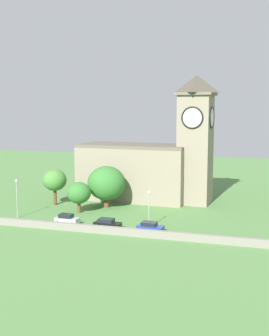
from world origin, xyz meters
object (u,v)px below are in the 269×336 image
at_px(car_blue, 150,227).
at_px(church, 150,163).
at_px(car_black, 107,224).
at_px(tree_riverside_east, 55,180).
at_px(streetlamp_west_end, 17,192).
at_px(streetlamp_west_mid, 149,203).
at_px(car_silver, 67,219).
at_px(tree_by_tower, 106,183).
at_px(tree_riverside_west, 79,193).

bearing_deg(car_blue, church, 105.17).
height_order(car_black, tree_riverside_east, tree_riverside_east).
bearing_deg(streetlamp_west_end, streetlamp_west_mid, 1.28).
bearing_deg(car_black, tree_riverside_east, 139.94).
distance_m(car_silver, streetlamp_west_mid, 14.45).
distance_m(car_silver, streetlamp_west_end, 11.17).
relative_size(car_black, car_blue, 1.05).
height_order(streetlamp_west_mid, tree_riverside_east, tree_riverside_east).
distance_m(church, tree_by_tower, 11.79).
bearing_deg(car_blue, tree_riverside_east, 150.18).
xyz_separation_m(car_blue, tree_by_tower, (-12.97, 14.71, 4.03)).
xyz_separation_m(car_black, tree_by_tower, (-5.79, 15.04, 3.97)).
relative_size(church, tree_riverside_east, 3.98).
relative_size(church, car_silver, 7.05).
bearing_deg(car_silver, tree_riverside_east, 124.29).
bearing_deg(tree_riverside_west, car_black, -45.03).
relative_size(car_silver, tree_riverside_west, 0.70).
distance_m(streetlamp_west_mid, tree_by_tower, 17.42).
xyz_separation_m(car_silver, tree_by_tower, (1.79, 14.33, 3.95)).
xyz_separation_m(car_blue, streetlamp_west_end, (-25.18, 1.71, 3.86)).
xyz_separation_m(tree_riverside_east, tree_riverside_west, (7.54, -4.89, -1.27)).
height_order(car_silver, car_black, car_silver).
bearing_deg(streetlamp_west_mid, tree_riverside_west, 157.19).
distance_m(car_blue, tree_riverside_west, 18.70).
bearing_deg(car_silver, streetlamp_west_mid, 7.66).
distance_m(streetlamp_west_end, streetlamp_west_mid, 24.39).
height_order(streetlamp_west_mid, tree_by_tower, tree_by_tower).
distance_m(car_silver, tree_riverside_east, 16.58).
xyz_separation_m(church, tree_riverside_west, (-9.72, -15.35, -4.14)).
height_order(car_silver, tree_riverside_west, tree_riverside_west).
relative_size(car_silver, car_blue, 0.96).
relative_size(church, car_black, 6.44).
distance_m(church, car_blue, 25.96).
bearing_deg(car_black, car_silver, 174.63).
distance_m(church, streetlamp_west_end, 29.32).
bearing_deg(tree_riverside_east, tree_by_tower, 5.64).
bearing_deg(tree_riverside_east, car_black, -40.06).
bearing_deg(tree_riverside_west, car_blue, -28.31).
relative_size(streetlamp_west_mid, tree_by_tower, 0.74).
distance_m(car_silver, car_black, 7.61).
distance_m(car_black, streetlamp_west_end, 18.51).
xyz_separation_m(car_black, tree_riverside_west, (-9.08, 9.09, 2.91)).
bearing_deg(tree_by_tower, church, 55.58).
relative_size(streetlamp_west_end, tree_riverside_east, 0.96).
bearing_deg(car_blue, tree_riverside_west, 151.69).
relative_size(streetlamp_west_end, streetlamp_west_mid, 1.15).
bearing_deg(streetlamp_west_mid, church, 104.69).
bearing_deg(tree_riverside_east, car_silver, -55.71).
distance_m(streetlamp_west_end, tree_by_tower, 17.84).
relative_size(car_blue, tree_riverside_west, 0.73).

